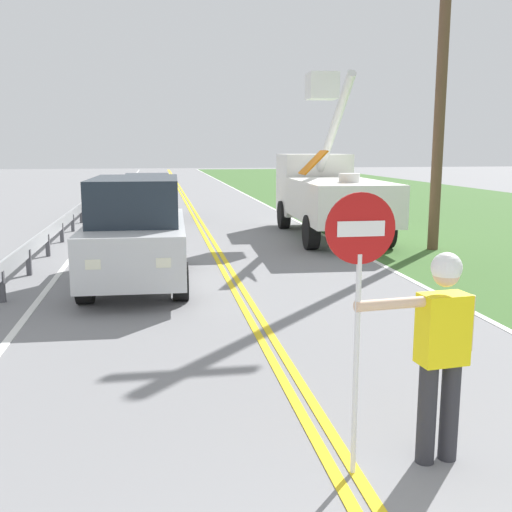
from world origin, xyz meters
TOP-DOWN VIEW (x-y plane):
  - grass_verge_right at (11.60, 20.00)m, footprint 16.00×110.00m
  - centerline_yellow_left at (-0.09, 20.00)m, footprint 0.11×110.00m
  - centerline_yellow_right at (0.09, 20.00)m, footprint 0.11×110.00m
  - edge_line_right at (3.60, 20.00)m, footprint 0.12×110.00m
  - edge_line_left at (-3.60, 20.00)m, footprint 0.12×110.00m
  - flagger_worker at (0.83, 3.12)m, footprint 1.08×0.28m
  - stop_sign_paddle at (0.07, 3.04)m, footprint 0.56×0.04m
  - utility_bucket_truck at (3.66, 16.41)m, footprint 2.90×6.89m
  - oncoming_suv_nearest at (-1.89, 10.49)m, footprint 2.02×4.65m
  - oncoming_sedan_second at (-1.83, 21.68)m, footprint 2.01×4.15m
  - utility_pole_near at (5.73, 13.37)m, footprint 1.80×0.28m
  - guardrail_left_shoulder at (-4.20, 15.13)m, footprint 0.10×32.00m

SIDE VIEW (x-z plane):
  - grass_verge_right at x=11.60m, z-range 0.00..0.01m
  - centerline_yellow_left at x=-0.09m, z-range 0.00..0.01m
  - centerline_yellow_right at x=0.09m, z-range 0.00..0.01m
  - edge_line_right at x=3.60m, z-range 0.00..0.01m
  - edge_line_left at x=-3.60m, z-range 0.00..0.01m
  - guardrail_left_shoulder at x=-4.20m, z-range 0.16..0.87m
  - oncoming_sedan_second at x=-1.83m, z-range -0.02..1.68m
  - flagger_worker at x=0.83m, z-range 0.13..1.96m
  - oncoming_suv_nearest at x=-1.89m, z-range 0.01..2.11m
  - utility_bucket_truck at x=3.66m, z-range -1.09..3.88m
  - stop_sign_paddle at x=0.07m, z-range 0.54..2.87m
  - utility_pole_near at x=5.73m, z-range 0.19..9.15m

